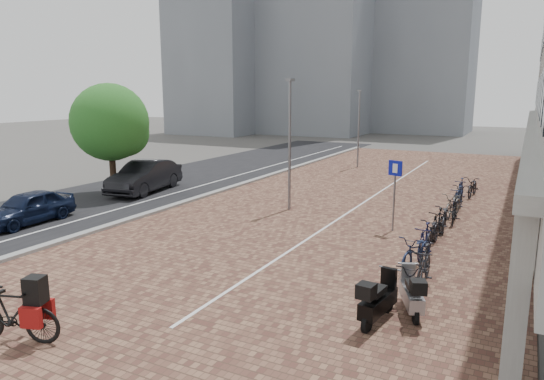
{
  "coord_description": "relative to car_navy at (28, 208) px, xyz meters",
  "views": [
    {
      "loc": [
        8.71,
        -10.77,
        5.05
      ],
      "look_at": [
        0.0,
        6.0,
        1.3
      ],
      "focal_mm": 32.62,
      "sensor_mm": 36.0,
      "label": 1
    }
  ],
  "objects": [
    {
      "name": "street_tree",
      "position": [
        -1.08,
        5.8,
        2.86
      ],
      "size": [
        3.78,
        3.78,
        5.5
      ],
      "color": "#382619",
      "rests_on": "ground"
    },
    {
      "name": "lane_line",
      "position": [
        1.36,
        10.56,
        -0.62
      ],
      "size": [
        0.12,
        44.0,
        0.0
      ],
      "primitive_type": "cube",
      "color": "white",
      "rests_on": "street_asphalt"
    },
    {
      "name": "ground",
      "position": [
        8.36,
        -1.44,
        -0.64
      ],
      "size": [
        140.0,
        140.0,
        0.0
      ],
      "primitive_type": "plane",
      "color": "#474442",
      "rests_on": "ground"
    },
    {
      "name": "bike_row",
      "position": [
        14.64,
        6.46,
        -0.12
      ],
      "size": [
        1.34,
        15.83,
        1.05
      ],
      "color": "black",
      "rests_on": "ground"
    },
    {
      "name": "plaza_brick",
      "position": [
        10.36,
        10.56,
        -0.63
      ],
      "size": [
        14.5,
        42.0,
        0.04
      ],
      "primitive_type": "cube",
      "color": "brown",
      "rests_on": "ground"
    },
    {
      "name": "parking_line",
      "position": [
        10.56,
        10.56,
        -0.61
      ],
      "size": [
        0.1,
        30.0,
        0.0
      ],
      "primitive_type": "cube",
      "color": "white",
      "rests_on": "plaza_brick"
    },
    {
      "name": "car_dark",
      "position": [
        -0.24,
        6.93,
        0.16
      ],
      "size": [
        2.48,
        5.09,
        1.61
      ],
      "primitive_type": "imported",
      "rotation": [
        0.0,
        0.0,
        0.17
      ],
      "color": "black",
      "rests_on": "ground"
    },
    {
      "name": "scooter_front",
      "position": [
        15.01,
        -1.27,
        -0.11
      ],
      "size": [
        1.05,
        1.62,
        1.07
      ],
      "primitive_type": null,
      "rotation": [
        0.0,
        0.0,
        0.4
      ],
      "color": "#99999E",
      "rests_on": "ground"
    },
    {
      "name": "car_navy",
      "position": [
        0.0,
        0.0,
        0.0
      ],
      "size": [
        1.69,
        3.83,
        1.28
      ],
      "primitive_type": "imported",
      "rotation": [
        0.0,
        0.0,
        0.05
      ],
      "color": "black",
      "rests_on": "ground"
    },
    {
      "name": "bg_towers",
      "position": [
        -5.98,
        47.49,
        13.32
      ],
      "size": [
        33.0,
        23.0,
        32.0
      ],
      "color": "gray",
      "rests_on": "ground"
    },
    {
      "name": "lamp_far",
      "position": [
        6.88,
        20.05,
        1.94
      ],
      "size": [
        0.12,
        0.12,
        5.16
      ],
      "primitive_type": "cylinder",
      "color": "gray",
      "rests_on": "ground"
    },
    {
      "name": "curb",
      "position": [
        3.26,
        10.56,
        -0.57
      ],
      "size": [
        0.35,
        42.0,
        0.14
      ],
      "primitive_type": "cube",
      "color": "gray",
      "rests_on": "ground"
    },
    {
      "name": "lamp_near",
      "position": [
        8.08,
        6.72,
        2.13
      ],
      "size": [
        0.12,
        0.12,
        5.55
      ],
      "primitive_type": "cylinder",
      "color": "slate",
      "rests_on": "ground"
    },
    {
      "name": "scooter_mid",
      "position": [
        14.45,
        -2.06,
        -0.07
      ],
      "size": [
        0.73,
        1.71,
        1.14
      ],
      "primitive_type": null,
      "rotation": [
        0.0,
        0.0,
        -0.13
      ],
      "color": "black",
      "rests_on": "ground"
    },
    {
      "name": "street_asphalt",
      "position": [
        -0.64,
        10.56,
        -0.64
      ],
      "size": [
        8.0,
        50.0,
        0.03
      ],
      "primitive_type": "cube",
      "color": "black",
      "rests_on": "ground"
    },
    {
      "name": "hero_bike",
      "position": [
        8.08,
        -6.34,
        0.0
      ],
      "size": [
        2.13,
        1.19,
        1.45
      ],
      "rotation": [
        0.0,
        0.0,
        1.89
      ],
      "color": "black",
      "rests_on": "ground"
    },
    {
      "name": "parking_sign",
      "position": [
        12.92,
        5.42,
        1.15
      ],
      "size": [
        0.53,
        0.23,
        2.64
      ],
      "rotation": [
        0.0,
        0.0,
        -0.35
      ],
      "color": "slate",
      "rests_on": "ground"
    }
  ]
}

